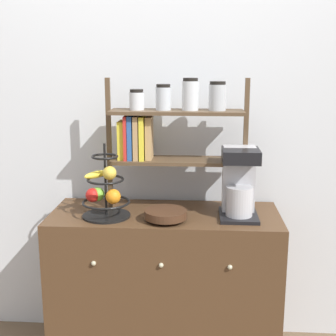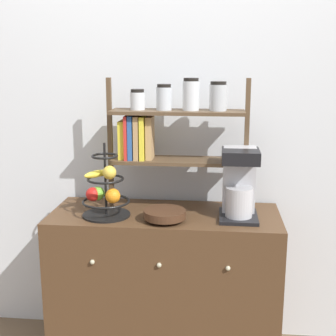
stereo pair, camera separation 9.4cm
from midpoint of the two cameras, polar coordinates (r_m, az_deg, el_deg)
wall_back at (r=2.63m, az=1.32°, el=6.28°), size 7.00×0.05×2.60m
sideboard at (r=2.62m, az=0.68°, el=-14.14°), size 1.20×0.50×0.83m
coffee_maker at (r=2.39m, az=9.79°, el=-1.81°), size 0.19×0.24×0.36m
fruit_stand at (r=2.40m, az=-6.66°, el=-2.92°), size 0.25×0.25×0.38m
wooden_bowl at (r=2.33m, az=0.75°, el=-5.69°), size 0.21×0.21×0.06m
shelf_hutch at (r=2.44m, az=0.75°, el=4.99°), size 0.74×0.20×0.69m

